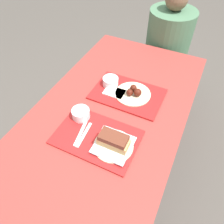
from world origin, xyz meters
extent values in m
plane|color=#4C4742|center=(0.00, 0.00, 0.00)|extent=(12.00, 12.00, 0.00)
cube|color=maroon|center=(0.00, 0.00, 0.72)|extent=(0.87, 1.62, 0.04)
cylinder|color=maroon|center=(-0.37, 0.73, 0.35)|extent=(0.07, 0.07, 0.70)
cylinder|color=maroon|center=(0.37, 0.73, 0.35)|extent=(0.07, 0.07, 0.70)
cube|color=maroon|center=(0.00, 1.03, 0.46)|extent=(0.82, 0.28, 0.04)
cylinder|color=maroon|center=(-0.35, 1.03, 0.22)|extent=(0.06, 0.06, 0.44)
cylinder|color=maroon|center=(0.35, 1.03, 0.22)|extent=(0.06, 0.06, 0.44)
cube|color=red|center=(0.02, -0.20, 0.74)|extent=(0.44, 0.30, 0.01)
cube|color=red|center=(0.04, 0.19, 0.74)|extent=(0.44, 0.30, 0.01)
cylinder|color=silver|center=(-0.12, -0.11, 0.78)|extent=(0.10, 0.10, 0.05)
cylinder|color=beige|center=(-0.12, -0.11, 0.80)|extent=(0.09, 0.09, 0.01)
cylinder|color=beige|center=(0.13, -0.21, 0.75)|extent=(0.21, 0.21, 0.01)
cube|color=silver|center=(0.13, -0.21, 0.76)|extent=(0.19, 0.19, 0.01)
cube|color=tan|center=(0.13, -0.21, 0.79)|extent=(0.16, 0.07, 0.04)
cube|color=brown|center=(0.13, -0.21, 0.82)|extent=(0.14, 0.08, 0.03)
cube|color=white|center=(-0.06, -0.22, 0.75)|extent=(0.05, 0.17, 0.00)
cube|color=white|center=(-0.04, -0.22, 0.75)|extent=(0.03, 0.17, 0.00)
cube|color=#A59E93|center=(0.04, -0.13, 0.75)|extent=(0.04, 0.03, 0.01)
cylinder|color=silver|center=(-0.09, 0.21, 0.78)|extent=(0.10, 0.10, 0.05)
cylinder|color=beige|center=(-0.09, 0.21, 0.80)|extent=(0.09, 0.09, 0.01)
cylinder|color=beige|center=(0.07, 0.19, 0.75)|extent=(0.22, 0.22, 0.01)
sphere|color=#4C190F|center=(0.11, 0.18, 0.78)|extent=(0.05, 0.05, 0.05)
sphere|color=#4C190F|center=(0.07, 0.22, 0.78)|extent=(0.04, 0.04, 0.04)
sphere|color=#4C190F|center=(0.06, 0.17, 0.78)|extent=(0.04, 0.04, 0.04)
cube|color=white|center=(-0.04, 0.15, 0.75)|extent=(0.13, 0.09, 0.01)
cylinder|color=#477051|center=(0.08, 1.03, 0.72)|extent=(0.39, 0.39, 0.48)
camera|label=1|loc=(0.39, -0.78, 1.70)|focal=35.00mm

